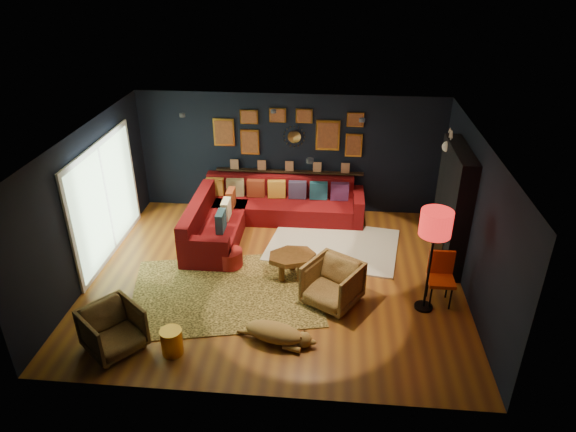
# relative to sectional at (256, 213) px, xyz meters

# --- Properties ---
(floor) EXTENTS (6.50, 6.50, 0.00)m
(floor) POSITION_rel_sectional_xyz_m (0.61, -1.81, -0.32)
(floor) COLOR #96561B
(floor) RESTS_ON ground
(room_walls) EXTENTS (6.50, 6.50, 6.50)m
(room_walls) POSITION_rel_sectional_xyz_m (0.61, -1.81, 1.27)
(room_walls) COLOR black
(room_walls) RESTS_ON ground
(sectional) EXTENTS (3.41, 2.69, 0.86)m
(sectional) POSITION_rel_sectional_xyz_m (0.00, 0.00, 0.00)
(sectional) COLOR #6D0808
(sectional) RESTS_ON ground
(ledge) EXTENTS (3.20, 0.12, 0.04)m
(ledge) POSITION_rel_sectional_xyz_m (0.61, 0.87, 0.60)
(ledge) COLOR black
(ledge) RESTS_ON room_walls
(gallery_wall) EXTENTS (3.15, 0.04, 1.02)m
(gallery_wall) POSITION_rel_sectional_xyz_m (0.60, 0.91, 1.48)
(gallery_wall) COLOR gold
(gallery_wall) RESTS_ON room_walls
(sunburst_mirror) EXTENTS (0.47, 0.16, 0.47)m
(sunburst_mirror) POSITION_rel_sectional_xyz_m (0.71, 0.91, 1.38)
(sunburst_mirror) COLOR silver
(sunburst_mirror) RESTS_ON room_walls
(fireplace) EXTENTS (0.31, 1.60, 2.20)m
(fireplace) POSITION_rel_sectional_xyz_m (3.71, -0.91, 0.70)
(fireplace) COLOR black
(fireplace) RESTS_ON ground
(deer_head) EXTENTS (0.50, 0.28, 0.45)m
(deer_head) POSITION_rel_sectional_xyz_m (3.75, -0.41, 1.73)
(deer_head) COLOR white
(deer_head) RESTS_ON fireplace
(sliding_door) EXTENTS (0.06, 2.80, 2.20)m
(sliding_door) POSITION_rel_sectional_xyz_m (-2.60, -1.21, 0.78)
(sliding_door) COLOR white
(sliding_door) RESTS_ON ground
(ceiling_spots) EXTENTS (3.30, 2.50, 0.06)m
(ceiling_spots) POSITION_rel_sectional_xyz_m (0.61, -1.01, 2.24)
(ceiling_spots) COLOR black
(ceiling_spots) RESTS_ON room_walls
(shag_rug) EXTENTS (2.73, 2.17, 0.03)m
(shag_rug) POSITION_rel_sectional_xyz_m (1.61, -0.63, -0.31)
(shag_rug) COLOR silver
(shag_rug) RESTS_ON ground
(leopard_rug) EXTENTS (3.54, 2.85, 0.02)m
(leopard_rug) POSITION_rel_sectional_xyz_m (-0.19, -2.34, -0.31)
(leopard_rug) COLOR #D6B153
(leopard_rug) RESTS_ON ground
(coffee_table) EXTENTS (1.04, 0.91, 0.44)m
(coffee_table) POSITION_rel_sectional_xyz_m (0.89, -1.79, 0.06)
(coffee_table) COLOR brown
(coffee_table) RESTS_ON shag_rug
(pouf) EXTENTS (0.47, 0.47, 0.31)m
(pouf) POSITION_rel_sectional_xyz_m (-0.27, -1.55, -0.13)
(pouf) COLOR maroon
(pouf) RESTS_ON shag_rug
(armchair_left) EXTENTS (1.02, 1.03, 0.77)m
(armchair_left) POSITION_rel_sectional_xyz_m (-1.52, -3.86, 0.06)
(armchair_left) COLOR #BB8845
(armchair_left) RESTS_ON ground
(armchair_right) EXTENTS (1.07, 1.06, 0.82)m
(armchair_right) POSITION_rel_sectional_xyz_m (1.61, -2.46, 0.09)
(armchair_right) COLOR #BB8845
(armchair_right) RESTS_ON ground
(gold_stool) EXTENTS (0.32, 0.32, 0.40)m
(gold_stool) POSITION_rel_sectional_xyz_m (-0.66, -3.86, -0.12)
(gold_stool) COLOR gold
(gold_stool) RESTS_ON ground
(orange_chair) EXTENTS (0.42, 0.42, 0.89)m
(orange_chair) POSITION_rel_sectional_xyz_m (3.36, -2.23, 0.20)
(orange_chair) COLOR black
(orange_chair) RESTS_ON ground
(floor_lamp) EXTENTS (0.49, 0.49, 1.78)m
(floor_lamp) POSITION_rel_sectional_xyz_m (3.11, -2.47, 1.18)
(floor_lamp) COLOR black
(floor_lamp) RESTS_ON ground
(dog) EXTENTS (1.34, 0.90, 0.39)m
(dog) POSITION_rel_sectional_xyz_m (0.77, -3.48, -0.11)
(dog) COLOR #A27C3F
(dog) RESTS_ON leopard_rug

